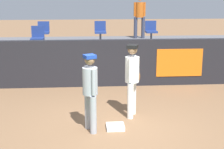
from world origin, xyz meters
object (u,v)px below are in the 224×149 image
(seat_front_left, at_px, (38,37))
(spectator_hooded, at_px, (140,14))
(seat_back_left, at_px, (43,31))
(seat_back_right, at_px, (151,30))
(seat_back_center, at_px, (100,30))
(player_fielder_home, at_px, (132,76))
(first_base, at_px, (115,127))
(player_runner_visitor, at_px, (90,88))

(seat_front_left, height_order, spectator_hooded, spectator_hooded)
(seat_back_left, bearing_deg, seat_back_right, -0.00)
(seat_back_center, height_order, seat_back_right, same)
(player_fielder_home, bearing_deg, seat_back_right, -175.24)
(seat_front_left, bearing_deg, first_base, -64.94)
(seat_back_left, relative_size, seat_back_right, 1.00)
(player_fielder_home, relative_size, seat_back_left, 2.11)
(player_fielder_home, distance_m, seat_back_right, 6.25)
(player_fielder_home, distance_m, seat_front_left, 5.09)
(spectator_hooded, bearing_deg, seat_back_right, 108.71)
(player_runner_visitor, bearing_deg, seat_back_left, 173.14)
(player_fielder_home, distance_m, spectator_hooded, 7.18)
(seat_back_center, bearing_deg, seat_back_right, -0.00)
(seat_back_center, bearing_deg, player_fielder_home, -85.09)
(player_runner_visitor, relative_size, seat_front_left, 2.03)
(player_fielder_home, height_order, seat_back_right, seat_back_right)
(spectator_hooded, bearing_deg, seat_back_left, 12.57)
(seat_back_left, relative_size, seat_back_center, 1.00)
(player_runner_visitor, relative_size, seat_back_left, 2.03)
(seat_back_left, distance_m, seat_back_center, 2.30)
(seat_back_center, relative_size, spectator_hooded, 0.45)
(seat_back_right, height_order, spectator_hooded, spectator_hooded)
(seat_back_right, distance_m, spectator_hooded, 1.19)
(spectator_hooded, bearing_deg, player_fielder_home, 79.15)
(first_base, distance_m, seat_front_left, 5.68)
(first_base, height_order, spectator_hooded, spectator_hooded)
(seat_front_left, bearing_deg, seat_back_left, 90.41)
(player_runner_visitor, relative_size, seat_back_right, 2.03)
(player_fielder_home, distance_m, seat_back_center, 6.07)
(player_fielder_home, xyz_separation_m, seat_back_right, (1.58, 6.03, 0.41))
(seat_back_left, relative_size, seat_front_left, 1.00)
(first_base, distance_m, seat_back_left, 7.32)
(first_base, bearing_deg, player_fielder_home, 58.14)
(seat_back_right, relative_size, seat_front_left, 1.00)
(seat_back_left, height_order, seat_front_left, same)
(seat_back_left, bearing_deg, spectator_hooded, 13.36)
(first_base, xyz_separation_m, seat_back_left, (-2.35, 6.79, 1.39))
(player_fielder_home, distance_m, player_runner_visitor, 1.32)
(player_runner_visitor, bearing_deg, seat_back_center, 154.28)
(seat_front_left, bearing_deg, seat_back_center, 38.20)
(player_runner_visitor, xyz_separation_m, seat_back_left, (-1.80, 6.87, 0.45))
(spectator_hooded, bearing_deg, seat_back_center, 27.94)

